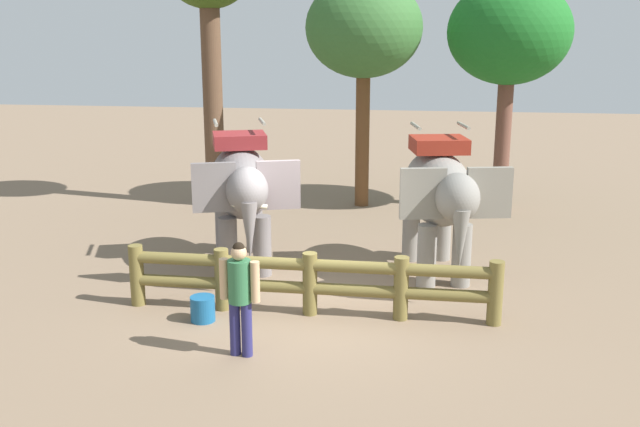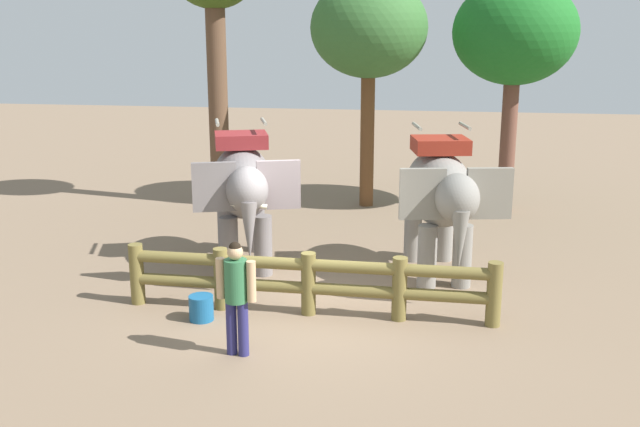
{
  "view_description": "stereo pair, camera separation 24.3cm",
  "coord_description": "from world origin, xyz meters",
  "px_view_note": "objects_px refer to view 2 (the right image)",
  "views": [
    {
      "loc": [
        1.69,
        -11.47,
        4.61
      ],
      "look_at": [
        0.0,
        0.94,
        1.4
      ],
      "focal_mm": 41.23,
      "sensor_mm": 36.0,
      "label": 1
    },
    {
      "loc": [
        1.93,
        -11.44,
        4.61
      ],
      "look_at": [
        0.0,
        0.94,
        1.4
      ],
      "focal_mm": 41.23,
      "sensor_mm": 36.0,
      "label": 2
    }
  ],
  "objects_px": {
    "tree_far_right": "(515,34)",
    "elephant_near_left": "(243,187)",
    "log_fence": "(308,279)",
    "elephant_center": "(441,194)",
    "tourist_woman_in_black": "(236,290)",
    "tree_far_left": "(369,30)",
    "feed_bucket": "(201,308)"
  },
  "relations": [
    {
      "from": "elephant_center",
      "to": "tree_far_right",
      "type": "xyz_separation_m",
      "value": [
        1.68,
        5.47,
        2.79
      ]
    },
    {
      "from": "elephant_near_left",
      "to": "elephant_center",
      "type": "distance_m",
      "value": 3.76
    },
    {
      "from": "elephant_near_left",
      "to": "elephant_center",
      "type": "relative_size",
      "value": 1.0
    },
    {
      "from": "tourist_woman_in_black",
      "to": "tree_far_left",
      "type": "height_order",
      "value": "tree_far_left"
    },
    {
      "from": "log_fence",
      "to": "elephant_near_left",
      "type": "bearing_deg",
      "value": 126.46
    },
    {
      "from": "elephant_near_left",
      "to": "feed_bucket",
      "type": "distance_m",
      "value": 3.1
    },
    {
      "from": "tree_far_left",
      "to": "log_fence",
      "type": "bearing_deg",
      "value": -91.71
    },
    {
      "from": "feed_bucket",
      "to": "tourist_woman_in_black",
      "type": "bearing_deg",
      "value": -51.56
    },
    {
      "from": "feed_bucket",
      "to": "elephant_near_left",
      "type": "bearing_deg",
      "value": 89.96
    },
    {
      "from": "tourist_woman_in_black",
      "to": "tree_far_right",
      "type": "xyz_separation_m",
      "value": [
        4.53,
        9.36,
        3.42
      ]
    },
    {
      "from": "elephant_center",
      "to": "feed_bucket",
      "type": "bearing_deg",
      "value": -143.94
    },
    {
      "from": "log_fence",
      "to": "tree_far_left",
      "type": "relative_size",
      "value": 1.06
    },
    {
      "from": "log_fence",
      "to": "elephant_center",
      "type": "bearing_deg",
      "value": 46.62
    },
    {
      "from": "log_fence",
      "to": "tree_far_left",
      "type": "distance_m",
      "value": 8.62
    },
    {
      "from": "log_fence",
      "to": "feed_bucket",
      "type": "distance_m",
      "value": 1.79
    },
    {
      "from": "log_fence",
      "to": "tree_far_left",
      "type": "height_order",
      "value": "tree_far_left"
    },
    {
      "from": "tourist_woman_in_black",
      "to": "elephant_center",
      "type": "bearing_deg",
      "value": 53.81
    },
    {
      "from": "feed_bucket",
      "to": "elephant_center",
      "type": "bearing_deg",
      "value": 36.06
    },
    {
      "from": "elephant_center",
      "to": "tree_far_left",
      "type": "xyz_separation_m",
      "value": [
        -1.87,
        5.46,
        2.89
      ]
    },
    {
      "from": "log_fence",
      "to": "tree_far_right",
      "type": "relative_size",
      "value": 1.07
    },
    {
      "from": "tree_far_left",
      "to": "feed_bucket",
      "type": "height_order",
      "value": "tree_far_left"
    },
    {
      "from": "tourist_woman_in_black",
      "to": "feed_bucket",
      "type": "relative_size",
      "value": 4.14
    },
    {
      "from": "elephant_near_left",
      "to": "tourist_woman_in_black",
      "type": "xyz_separation_m",
      "value": [
        0.91,
        -3.92,
        -0.63
      ]
    },
    {
      "from": "elephant_near_left",
      "to": "feed_bucket",
      "type": "relative_size",
      "value": 8.33
    },
    {
      "from": "tourist_woman_in_black",
      "to": "tree_far_right",
      "type": "relative_size",
      "value": 0.3
    },
    {
      "from": "elephant_center",
      "to": "tree_far_left",
      "type": "bearing_deg",
      "value": 108.89
    },
    {
      "from": "elephant_near_left",
      "to": "tree_far_right",
      "type": "xyz_separation_m",
      "value": [
        5.44,
        5.44,
        2.79
      ]
    },
    {
      "from": "tourist_woman_in_black",
      "to": "elephant_near_left",
      "type": "bearing_deg",
      "value": 103.11
    },
    {
      "from": "log_fence",
      "to": "feed_bucket",
      "type": "xyz_separation_m",
      "value": [
        -1.66,
        -0.52,
        -0.4
      ]
    },
    {
      "from": "elephant_center",
      "to": "feed_bucket",
      "type": "distance_m",
      "value": 4.86
    },
    {
      "from": "tree_far_right",
      "to": "elephant_near_left",
      "type": "bearing_deg",
      "value": -135.03
    },
    {
      "from": "elephant_near_left",
      "to": "tree_far_left",
      "type": "distance_m",
      "value": 6.44
    }
  ]
}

